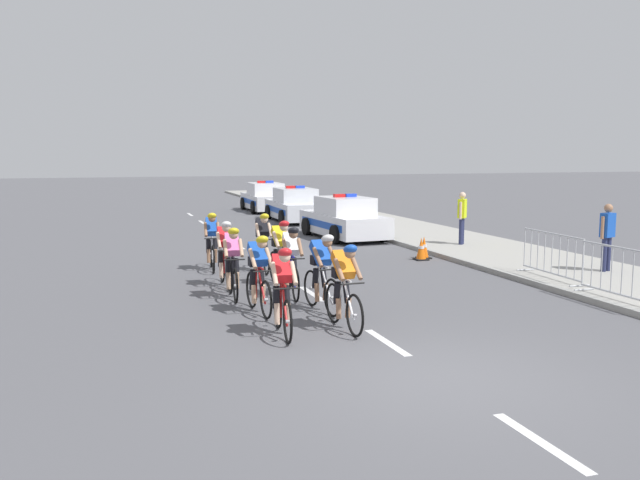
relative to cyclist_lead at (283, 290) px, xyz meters
name	(u,v)px	position (x,y,z in m)	size (l,w,h in m)	color
ground_plane	(440,377)	(1.50, -2.70, -0.79)	(160.00, 160.00, 0.00)	#56565B
sidewalk_slab	(427,235)	(8.47, 11.30, -0.73)	(3.86, 60.00, 0.12)	#A3A099
kerb_edge	(380,237)	(6.62, 11.30, -0.72)	(0.16, 60.00, 0.13)	#9E9E99
lane_markings_centre	(252,254)	(1.50, 9.09, -0.78)	(0.14, 29.60, 0.01)	white
cyclist_lead	(283,290)	(0.00, 0.00, 0.00)	(0.45, 1.72, 1.56)	black
cyclist_second	(344,285)	(1.11, 0.05, 0.00)	(0.42, 1.72, 1.56)	black
cyclist_third	(259,273)	(-0.01, 1.69, 0.00)	(0.43, 1.72, 1.56)	black
cyclist_fourth	(322,271)	(1.18, 1.47, 0.00)	(0.45, 1.72, 1.56)	black
cyclist_fifth	(233,261)	(-0.22, 3.17, 0.00)	(0.44, 1.72, 1.56)	black
cyclist_sixth	(291,261)	(0.97, 2.89, 0.00)	(0.45, 1.72, 1.56)	black
cyclist_seventh	(225,252)	(-0.14, 4.50, 0.00)	(0.42, 1.72, 1.56)	black
cyclist_eighth	(281,252)	(1.10, 4.23, 0.00)	(0.43, 1.72, 1.56)	black
cyclist_ninth	(212,240)	(-0.07, 6.73, 0.00)	(0.45, 1.72, 1.56)	black
cyclist_tenth	(263,241)	(1.13, 6.11, 0.00)	(0.43, 1.72, 1.56)	black
police_car_nearest	(344,219)	(5.49, 11.93, -0.11)	(2.20, 4.50, 1.59)	white
police_car_second	(295,206)	(5.49, 18.22, -0.11)	(2.09, 4.45, 1.59)	silver
police_car_third	(265,198)	(5.49, 23.80, -0.11)	(2.06, 4.43, 1.59)	white
crowd_barrier_front	(622,275)	(6.94, -0.01, -0.14)	(0.50, 2.32, 1.07)	#B7BABF
crowd_barrier_middle	(552,256)	(7.19, 2.49, -0.14)	(0.60, 2.32, 1.07)	#B7BABF
traffic_cone_near	(424,248)	(6.07, 6.81, -0.48)	(0.36, 0.36, 0.64)	black
traffic_cone_mid	(421,249)	(5.85, 6.56, -0.48)	(0.36, 0.36, 0.64)	black
spectator_closest	(462,214)	(8.21, 8.41, 0.30)	(0.41, 0.43, 1.68)	#23284C
spectator_middle	(607,233)	(9.06, 2.87, 0.30)	(0.52, 0.32, 1.68)	#23284C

